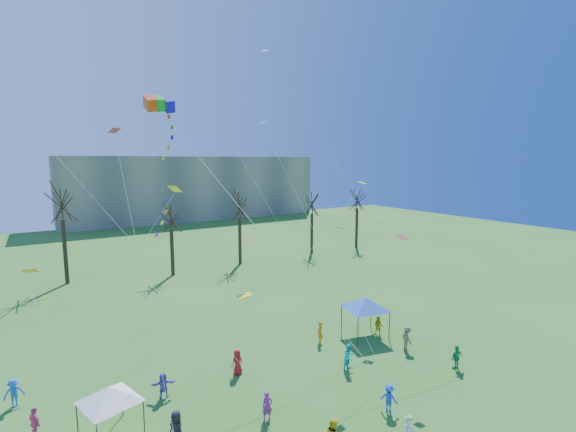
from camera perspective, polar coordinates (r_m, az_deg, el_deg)
distant_building at (r=101.32m, az=-13.27°, el=3.96°), size 60.00×14.00×15.00m
bare_tree_row at (r=51.83m, az=-17.04°, el=-0.04°), size 67.31×9.14×11.66m
big_box_kite at (r=22.38m, az=-16.52°, el=5.34°), size 5.01×6.28×19.93m
canopy_tent_white at (r=23.99m, az=-24.09°, el=-22.13°), size 3.49×3.49×2.72m
canopy_tent_blue at (r=33.46m, az=10.93°, el=-12.04°), size 4.17×4.17×3.21m
festival_crowd at (r=25.48m, az=-4.25°, el=-23.32°), size 26.28×13.64×1.85m
small_kites_aloft at (r=26.64m, az=-8.18°, el=6.35°), size 28.91×17.53×33.34m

